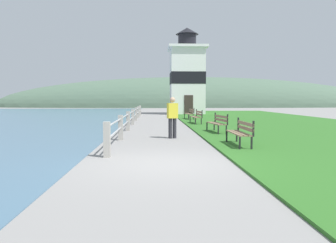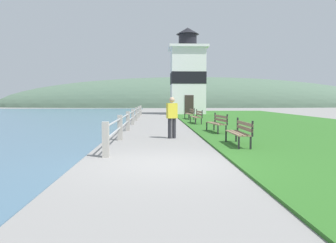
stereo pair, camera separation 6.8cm
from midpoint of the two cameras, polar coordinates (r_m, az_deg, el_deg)
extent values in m
plane|color=gray|center=(8.19, -0.56, -7.39)|extent=(160.00, 160.00, 0.00)
cube|color=#2D6623|center=(23.41, 17.36, -0.11)|extent=(12.00, 41.78, 0.06)
cube|color=#A8A399|center=(9.19, -10.80, -3.11)|extent=(0.18, 0.18, 0.98)
cube|color=#A8A399|center=(12.93, -8.41, -1.06)|extent=(0.18, 0.18, 0.98)
cube|color=#A8A399|center=(16.68, -7.09, 0.07)|extent=(0.18, 0.18, 0.98)
cube|color=#A8A399|center=(20.44, -6.26, 0.79)|extent=(0.18, 0.18, 0.98)
cube|color=#A8A399|center=(24.21, -5.68, 1.28)|extent=(0.18, 0.18, 0.98)
cube|color=#A8A399|center=(27.98, -5.26, 1.64)|extent=(0.18, 0.18, 0.98)
cube|color=#A8A399|center=(31.75, -4.94, 1.91)|extent=(0.18, 0.18, 0.98)
cylinder|color=#B2B2B7|center=(20.42, -6.27, 1.75)|extent=(0.06, 22.68, 0.06)
cylinder|color=#B2B2B7|center=(20.44, -6.26, 0.79)|extent=(0.06, 22.68, 0.06)
cube|color=#846B51|center=(11.19, 11.23, -1.98)|extent=(0.12, 1.85, 0.04)
cube|color=#846B51|center=(11.23, 11.96, -1.97)|extent=(0.12, 1.85, 0.04)
cube|color=#846B51|center=(11.27, 12.68, -1.96)|extent=(0.12, 1.85, 0.04)
cube|color=#846B51|center=(11.26, 13.13, -0.35)|extent=(0.06, 1.85, 0.11)
cube|color=#846B51|center=(11.27, 13.12, -1.15)|extent=(0.06, 1.85, 0.11)
cube|color=black|center=(10.35, 12.20, -3.84)|extent=(0.05, 0.05, 0.45)
cube|color=black|center=(12.08, 10.02, -2.70)|extent=(0.05, 0.05, 0.45)
cube|color=black|center=(10.45, 14.17, -3.80)|extent=(0.05, 0.05, 0.45)
cube|color=black|center=(12.17, 11.72, -2.68)|extent=(0.05, 0.05, 0.45)
cube|color=black|center=(10.41, 14.47, -1.23)|extent=(0.05, 0.05, 0.49)
cube|color=black|center=(12.14, 11.98, -0.47)|extent=(0.05, 0.05, 0.49)
cube|color=#846B51|center=(15.42, 7.74, -0.33)|extent=(0.33, 1.84, 0.04)
cube|color=#846B51|center=(15.46, 8.26, -0.33)|extent=(0.33, 1.84, 0.04)
cube|color=#846B51|center=(15.51, 8.78, -0.32)|extent=(0.33, 1.84, 0.04)
cube|color=#846B51|center=(15.51, 9.09, 0.85)|extent=(0.27, 1.83, 0.11)
cube|color=#846B51|center=(15.52, 9.09, 0.27)|extent=(0.27, 1.83, 0.11)
cube|color=black|center=(14.58, 8.62, -1.55)|extent=(0.06, 0.06, 0.45)
cube|color=black|center=(16.28, 6.68, -0.96)|extent=(0.06, 0.06, 0.45)
cube|color=black|center=(14.70, 9.99, -1.53)|extent=(0.06, 0.06, 0.45)
cube|color=black|center=(16.39, 7.92, -0.94)|extent=(0.06, 0.06, 0.45)
cube|color=black|center=(14.68, 10.19, 0.30)|extent=(0.06, 0.06, 0.49)
cube|color=black|center=(16.37, 8.10, 0.70)|extent=(0.06, 0.06, 0.49)
cube|color=#846B51|center=(20.90, 4.31, 0.81)|extent=(0.22, 1.91, 0.04)
cube|color=#846B51|center=(20.93, 4.71, 0.81)|extent=(0.22, 1.91, 0.04)
cube|color=#846B51|center=(20.96, 5.10, 0.81)|extent=(0.22, 1.91, 0.04)
cube|color=#846B51|center=(20.96, 5.34, 1.68)|extent=(0.16, 1.90, 0.11)
cube|color=#846B51|center=(20.97, 5.34, 1.25)|extent=(0.16, 1.90, 0.11)
cube|color=black|center=(20.00, 4.67, -0.04)|extent=(0.05, 0.05, 0.45)
cube|color=black|center=(21.82, 3.78, 0.30)|extent=(0.05, 0.05, 0.45)
cube|color=black|center=(20.07, 5.71, -0.03)|extent=(0.05, 0.05, 0.45)
cube|color=black|center=(21.89, 4.74, 0.30)|extent=(0.05, 0.05, 0.45)
cube|color=black|center=(20.06, 5.86, 1.31)|extent=(0.05, 0.05, 0.49)
cube|color=black|center=(21.87, 4.87, 1.53)|extent=(0.05, 0.05, 0.49)
cube|color=#846B51|center=(25.43, 3.23, 1.37)|extent=(0.25, 1.87, 0.04)
cube|color=#846B51|center=(25.45, 3.55, 1.37)|extent=(0.25, 1.87, 0.04)
cube|color=#846B51|center=(25.48, 3.88, 1.37)|extent=(0.25, 1.87, 0.04)
cube|color=#846B51|center=(25.49, 4.08, 2.08)|extent=(0.19, 1.87, 0.11)
cube|color=#846B51|center=(25.49, 4.07, 1.73)|extent=(0.19, 1.87, 0.11)
cube|color=black|center=(24.54, 3.50, 0.70)|extent=(0.05, 0.05, 0.45)
cube|color=black|center=(26.33, 2.80, 0.92)|extent=(0.05, 0.05, 0.45)
cube|color=black|center=(24.61, 4.35, 0.71)|extent=(0.05, 0.05, 0.45)
cube|color=black|center=(26.39, 3.60, 0.93)|extent=(0.05, 0.05, 0.45)
cube|color=black|center=(24.60, 4.47, 1.80)|extent=(0.05, 0.05, 0.49)
cube|color=black|center=(26.38, 3.71, 1.95)|extent=(0.05, 0.05, 0.49)
cube|color=white|center=(35.11, 3.26, 6.91)|extent=(3.48, 3.48, 6.87)
cube|color=black|center=(35.13, 3.26, 7.47)|extent=(3.52, 3.52, 1.24)
cube|color=white|center=(35.47, 3.28, 12.66)|extent=(4.01, 4.01, 0.25)
cylinder|color=black|center=(35.59, 3.29, 13.88)|extent=(1.92, 1.92, 1.28)
cone|color=black|center=(35.78, 3.30, 15.45)|extent=(2.40, 2.40, 0.71)
cube|color=#332823|center=(33.31, 3.55, 2.89)|extent=(0.90, 0.06, 2.00)
cylinder|color=#28282D|center=(13.37, 0.26, -1.20)|extent=(0.15, 0.15, 0.82)
cylinder|color=#28282D|center=(13.43, 1.00, -1.18)|extent=(0.15, 0.15, 0.82)
cube|color=yellow|center=(13.35, 0.63, 1.90)|extent=(0.46, 0.34, 0.62)
sphere|color=tan|center=(13.34, 0.63, 3.80)|extent=(0.22, 0.22, 0.22)
ellipsoid|color=#4C6651|center=(66.42, 4.60, 2.54)|extent=(80.00, 16.00, 12.00)
camera|label=1|loc=(0.03, -90.10, -0.01)|focal=35.00mm
camera|label=2|loc=(0.03, 89.90, 0.01)|focal=35.00mm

